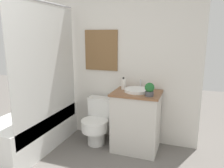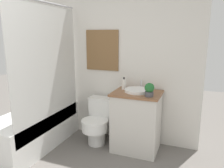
{
  "view_description": "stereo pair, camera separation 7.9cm",
  "coord_description": "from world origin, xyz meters",
  "views": [
    {
      "loc": [
        1.32,
        -0.74,
        1.57
      ],
      "look_at": [
        0.39,
        1.86,
        0.95
      ],
      "focal_mm": 35.0,
      "sensor_mm": 36.0,
      "label": 1
    },
    {
      "loc": [
        1.4,
        -0.71,
        1.57
      ],
      "look_at": [
        0.39,
        1.86,
        0.95
      ],
      "focal_mm": 35.0,
      "sensor_mm": 36.0,
      "label": 2
    }
  ],
  "objects": [
    {
      "name": "sink",
      "position": [
        0.68,
        2.06,
        0.85
      ],
      "size": [
        0.35,
        0.38,
        0.13
      ],
      "color": "white",
      "rests_on": "vanity"
    },
    {
      "name": "wall_back",
      "position": [
        0.0,
        2.33,
        1.25
      ],
      "size": [
        3.02,
        0.07,
        2.5
      ],
      "color": "silver",
      "rests_on": "ground_plane"
    },
    {
      "name": "potted_plant",
      "position": [
        0.88,
        1.89,
        0.92
      ],
      "size": [
        0.12,
        0.12,
        0.17
      ],
      "color": "#4C4C51",
      "rests_on": "vanity"
    },
    {
      "name": "soap_bottle",
      "position": [
        0.47,
        2.13,
        0.9
      ],
      "size": [
        0.06,
        0.06,
        0.17
      ],
      "color": "silver",
      "rests_on": "vanity"
    },
    {
      "name": "shower_area",
      "position": [
        -0.68,
        1.6,
        0.3
      ],
      "size": [
        0.62,
        1.42,
        1.98
      ],
      "color": "white",
      "rests_on": "ground_plane"
    },
    {
      "name": "vanity",
      "position": [
        0.68,
        2.04,
        0.42
      ],
      "size": [
        0.64,
        0.51,
        0.83
      ],
      "color": "beige",
      "rests_on": "ground_plane"
    },
    {
      "name": "toilet",
      "position": [
        0.1,
        2.04,
        0.33
      ],
      "size": [
        0.39,
        0.53,
        0.66
      ],
      "color": "white",
      "rests_on": "ground_plane"
    }
  ]
}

